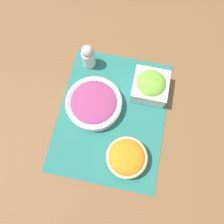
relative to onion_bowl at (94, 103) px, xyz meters
name	(u,v)px	position (x,y,z in m)	size (l,w,h in m)	color
ground_plane	(112,115)	(0.02, 0.07, -0.03)	(3.00, 3.00, 0.00)	brown
placemat	(112,115)	(0.02, 0.07, -0.03)	(0.47, 0.37, 0.00)	#236B60
onion_bowl	(94,103)	(0.00, 0.00, 0.00)	(0.19, 0.19, 0.05)	silver
carrot_bowl	(127,157)	(0.16, 0.14, 0.00)	(0.13, 0.13, 0.06)	#C6B28E
lettuce_bowl	(150,85)	(-0.10, 0.18, 0.01)	(0.12, 0.12, 0.08)	white
pepper_shaker	(88,56)	(-0.16, -0.06, 0.02)	(0.05, 0.05, 0.10)	silver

